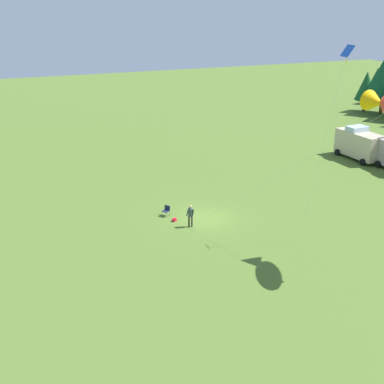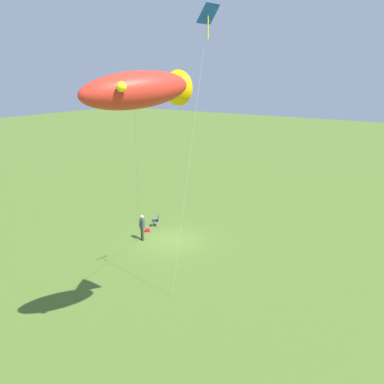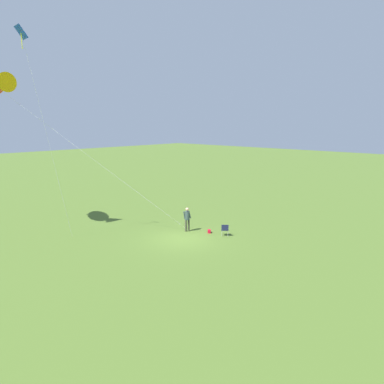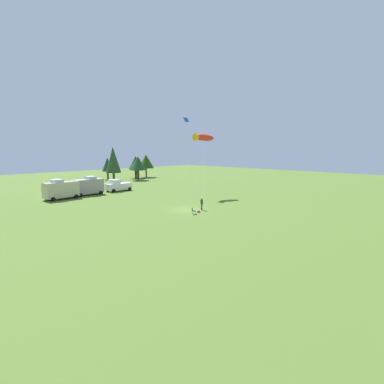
{
  "view_description": "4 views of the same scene",
  "coord_description": "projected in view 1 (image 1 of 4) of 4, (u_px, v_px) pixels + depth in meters",
  "views": [
    {
      "loc": [
        34.88,
        -14.81,
        16.42
      ],
      "look_at": [
        2.12,
        -1.88,
        3.19
      ],
      "focal_mm": 50.0,
      "sensor_mm": 36.0,
      "label": 1
    },
    {
      "loc": [
        21.99,
        16.86,
        10.86
      ],
      "look_at": [
        -1.65,
        0.55,
        3.03
      ],
      "focal_mm": 42.0,
      "sensor_mm": 36.0,
      "label": 2
    },
    {
      "loc": [
        -16.83,
        17.18,
        7.77
      ],
      "look_at": [
        1.13,
        -2.18,
        2.77
      ],
      "focal_mm": 35.0,
      "sensor_mm": 36.0,
      "label": 3
    },
    {
      "loc": [
        -28.54,
        -28.58,
        8.33
      ],
      "look_at": [
        -1.7,
        -2.38,
        2.86
      ],
      "focal_mm": 28.0,
      "sensor_mm": 36.0,
      "label": 4
    }
  ],
  "objects": [
    {
      "name": "backpack_on_grass",
      "position": [
        174.0,
        220.0,
        40.73
      ],
      "size": [
        0.37,
        0.39,
        0.22
      ],
      "primitive_type": "cube",
      "rotation": [
        0.0,
        0.0,
        2.23
      ],
      "color": "red",
      "rests_on": "ground"
    },
    {
      "name": "folding_chair",
      "position": [
        166.0,
        210.0,
        41.62
      ],
      "size": [
        0.67,
        0.67,
        0.82
      ],
      "rotation": [
        0.0,
        0.0,
        5.38
      ],
      "color": "#1B2043",
      "rests_on": "ground"
    },
    {
      "name": "ground_plane",
      "position": [
        205.0,
        219.0,
        41.24
      ],
      "size": [
        160.0,
        160.0,
        0.0
      ],
      "primitive_type": "plane",
      "color": "#4E6A27"
    },
    {
      "name": "person_kite_flyer",
      "position": [
        190.0,
        214.0,
        39.45
      ],
      "size": [
        0.45,
        0.58,
        1.74
      ],
      "rotation": [
        0.0,
        0.0,
        5.83
      ],
      "color": "#414331",
      "rests_on": "ground"
    },
    {
      "name": "kite_diamond_blue",
      "position": [
        345.0,
        59.0,
        33.6
      ],
      "size": [
        0.9,
        2.55,
        13.31
      ],
      "color": "blue",
      "rests_on": "ground"
    },
    {
      "name": "van_camper_beige",
      "position": [
        360.0,
        144.0,
        55.45
      ],
      "size": [
        5.53,
        2.88,
        3.34
      ],
      "rotation": [
        0.0,
        0.0,
        3.2
      ],
      "color": "#C7B893",
      "rests_on": "ground"
    }
  ]
}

